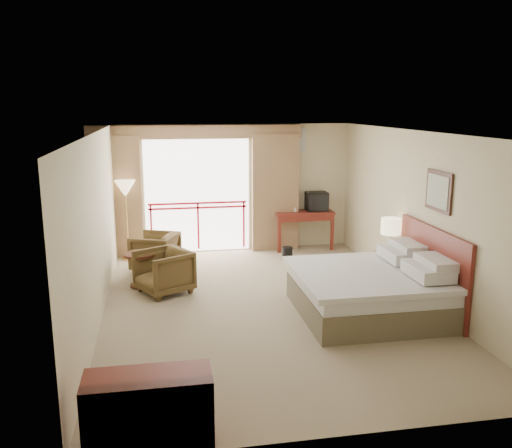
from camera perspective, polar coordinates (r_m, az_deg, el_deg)
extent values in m
plane|color=gray|center=(8.64, 1.07, -8.59)|extent=(7.00, 7.00, 0.00)
plane|color=white|center=(8.07, 1.15, 9.60)|extent=(7.00, 7.00, 0.00)
plane|color=beige|center=(11.64, -2.27, 3.82)|extent=(5.00, 0.00, 5.00)
plane|color=beige|center=(5.00, 9.07, -8.28)|extent=(5.00, 0.00, 5.00)
plane|color=beige|center=(8.15, -16.40, -0.48)|extent=(0.00, 7.00, 7.00)
plane|color=beige|center=(9.07, 16.80, 0.79)|extent=(0.00, 7.00, 7.00)
plane|color=white|center=(11.57, -6.18, 2.95)|extent=(2.40, 0.00, 2.40)
cube|color=#B30F1D|center=(11.59, -6.15, 1.71)|extent=(2.09, 0.03, 0.04)
cube|color=#B30F1D|center=(11.57, -6.16, 2.20)|extent=(2.09, 0.03, 0.04)
cube|color=#B30F1D|center=(11.65, -10.96, -0.40)|extent=(0.04, 0.03, 1.00)
cube|color=#B30F1D|center=(11.67, -6.10, -0.22)|extent=(0.04, 0.03, 1.00)
cube|color=#B30F1D|center=(11.78, -1.29, -0.03)|extent=(0.04, 0.03, 1.00)
cube|color=brown|center=(11.44, -14.42, 2.77)|extent=(1.00, 0.26, 2.50)
cube|color=brown|center=(11.66, 1.98, 3.34)|extent=(1.00, 0.26, 2.50)
cube|color=brown|center=(11.32, -6.31, 9.61)|extent=(4.40, 0.22, 0.28)
cube|color=silver|center=(11.76, 4.07, 8.79)|extent=(0.50, 0.04, 0.50)
cube|color=brown|center=(8.43, 11.71, -7.96)|extent=(2.05, 2.00, 0.40)
cube|color=silver|center=(8.33, 11.80, -6.03)|extent=(2.01, 1.96, 0.22)
cube|color=silver|center=(8.27, 11.52, -5.20)|extent=(2.09, 2.06, 0.08)
cube|color=silver|center=(8.14, 17.66, -4.72)|extent=(0.50, 0.75, 0.18)
cube|color=silver|center=(8.91, 14.99, -3.07)|extent=(0.50, 0.75, 0.18)
cube|color=silver|center=(8.17, 18.52, -3.84)|extent=(0.40, 0.70, 0.14)
cube|color=silver|center=(8.94, 15.79, -2.28)|extent=(0.40, 0.70, 0.14)
cube|color=#5D1814|center=(8.70, 18.05, -4.54)|extent=(0.06, 2.10, 1.30)
cube|color=black|center=(8.45, 18.68, 3.28)|extent=(0.03, 0.72, 0.60)
cube|color=silver|center=(8.44, 18.57, 3.28)|extent=(0.01, 0.60, 0.48)
cube|color=#5D1814|center=(9.70, 13.89, -4.73)|extent=(0.44, 0.51, 0.59)
cylinder|color=tan|center=(9.65, 13.88, -2.75)|extent=(0.14, 0.14, 0.04)
cylinder|color=tan|center=(9.61, 13.93, -1.73)|extent=(0.03, 0.03, 0.36)
cylinder|color=#FFE5B2|center=(9.55, 14.01, -0.23)|extent=(0.34, 0.34, 0.28)
cube|color=black|center=(9.46, 14.09, -3.06)|extent=(0.22, 0.18, 0.09)
cube|color=#5D1814|center=(11.83, 4.98, 1.26)|extent=(1.28, 0.62, 0.05)
cube|color=#5D1814|center=(11.53, 2.48, -1.11)|extent=(0.06, 0.06, 0.79)
cube|color=#5D1814|center=(11.84, 8.01, -0.87)|extent=(0.06, 0.06, 0.79)
cube|color=#5D1814|center=(12.04, 1.92, -0.52)|extent=(0.06, 0.06, 0.79)
cube|color=#5D1814|center=(12.33, 7.25, -0.30)|extent=(0.06, 0.06, 0.79)
cube|color=#5D1814|center=(12.15, 4.62, -0.02)|extent=(1.17, 0.03, 0.59)
cube|color=#5D1814|center=(11.59, 5.33, 0.58)|extent=(1.17, 0.03, 0.13)
cube|color=black|center=(11.87, 6.40, 2.39)|extent=(0.45, 0.35, 0.41)
cube|color=black|center=(11.71, 6.64, 2.24)|extent=(0.41, 0.02, 0.33)
cylinder|color=black|center=(11.72, 3.34, 1.96)|extent=(0.14, 0.14, 0.27)
cylinder|color=white|center=(11.72, 4.11, 1.52)|extent=(0.08, 0.08, 0.10)
cylinder|color=black|center=(11.06, 3.32, -3.11)|extent=(0.27, 0.27, 0.27)
imported|color=#443217|center=(10.58, -10.51, -4.79)|extent=(1.03, 1.02, 0.72)
imported|color=#443217|center=(9.34, -9.60, -7.12)|extent=(1.09, 1.08, 0.74)
cylinder|color=black|center=(9.55, -12.12, -3.15)|extent=(0.54, 0.54, 0.04)
cylinder|color=black|center=(9.63, -12.04, -4.77)|extent=(0.07, 0.07, 0.54)
cylinder|color=black|center=(9.71, -11.97, -6.30)|extent=(0.39, 0.39, 0.03)
imported|color=white|center=(9.55, -12.12, -3.03)|extent=(0.21, 0.25, 0.02)
cylinder|color=tan|center=(11.43, -13.24, -3.53)|extent=(0.26, 0.26, 0.03)
cylinder|color=tan|center=(11.27, -13.42, -0.14)|extent=(0.03, 0.03, 1.41)
cone|color=#FFE5B2|center=(11.13, -13.61, 3.64)|extent=(0.41, 0.41, 0.33)
cube|color=#5D1814|center=(5.26, -11.20, -19.04)|extent=(1.14, 0.48, 0.76)
cube|color=black|center=(5.06, -11.23, -20.44)|extent=(1.05, 0.02, 0.67)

